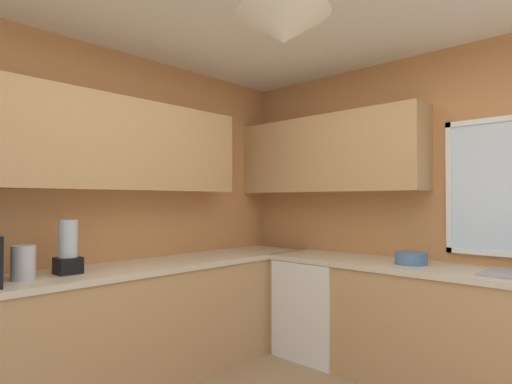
{
  "coord_description": "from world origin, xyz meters",
  "views": [
    {
      "loc": [
        1.22,
        -1.49,
        1.37
      ],
      "look_at": [
        -0.75,
        0.61,
        1.43
      ],
      "focal_mm": 29.45,
      "sensor_mm": 36.0,
      "label": 1
    }
  ],
  "objects_px": {
    "bowl": "(411,258)",
    "kettle": "(23,263)",
    "dishwasher": "(319,307)",
    "blender_appliance": "(68,249)"
  },
  "relations": [
    {
      "from": "kettle",
      "to": "blender_appliance",
      "type": "height_order",
      "value": "blender_appliance"
    },
    {
      "from": "kettle",
      "to": "bowl",
      "type": "xyz_separation_m",
      "value": [
        1.47,
        2.25,
        -0.06
      ]
    },
    {
      "from": "kettle",
      "to": "blender_appliance",
      "type": "relative_size",
      "value": 0.59
    },
    {
      "from": "dishwasher",
      "to": "blender_appliance",
      "type": "distance_m",
      "value": 2.15
    },
    {
      "from": "bowl",
      "to": "kettle",
      "type": "bearing_deg",
      "value": -123.09
    },
    {
      "from": "dishwasher",
      "to": "bowl",
      "type": "distance_m",
      "value": 0.97
    },
    {
      "from": "blender_appliance",
      "to": "kettle",
      "type": "bearing_deg",
      "value": -85.92
    },
    {
      "from": "blender_appliance",
      "to": "dishwasher",
      "type": "bearing_deg",
      "value": 71.25
    },
    {
      "from": "dishwasher",
      "to": "kettle",
      "type": "relative_size",
      "value": 3.95
    },
    {
      "from": "kettle",
      "to": "bowl",
      "type": "bearing_deg",
      "value": 56.91
    }
  ]
}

